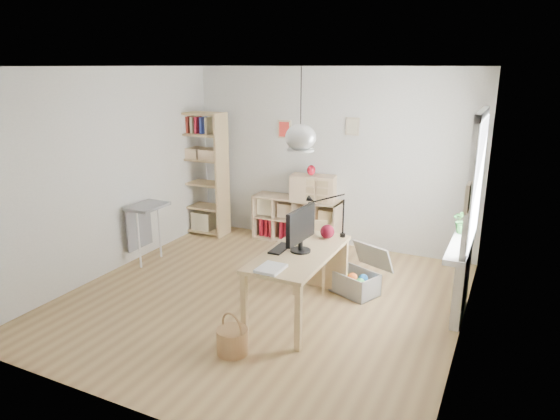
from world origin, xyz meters
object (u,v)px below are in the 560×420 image
at_px(chair, 310,251).
at_px(drawer_chest, 313,188).
at_px(tall_bookshelf, 202,169).
at_px(storage_chest, 358,278).
at_px(monitor, 301,228).
at_px(cube_shelf, 296,223).
at_px(desk, 299,260).

distance_m(chair, drawer_chest, 1.65).
bearing_deg(tall_bookshelf, storage_chest, -20.28).
bearing_deg(monitor, drawer_chest, 113.59).
xyz_separation_m(tall_bookshelf, drawer_chest, (1.86, 0.24, -0.18)).
xyz_separation_m(cube_shelf, chair, (0.86, -1.53, 0.19)).
relative_size(chair, storage_chest, 1.10).
distance_m(storage_chest, monitor, 1.25).
relative_size(desk, drawer_chest, 2.23).
xyz_separation_m(desk, storage_chest, (0.44, 0.83, -0.47)).
height_order(storage_chest, drawer_chest, drawer_chest).
bearing_deg(cube_shelf, desk, -65.39).
distance_m(desk, tall_bookshelf, 3.27).
height_order(desk, storage_chest, desk).
bearing_deg(tall_bookshelf, drawer_chest, 7.36).
bearing_deg(chair, monitor, -96.62).
relative_size(desk, tall_bookshelf, 0.75).
relative_size(cube_shelf, monitor, 2.48).
distance_m(tall_bookshelf, storage_chest, 3.35).
height_order(tall_bookshelf, chair, tall_bookshelf).
bearing_deg(monitor, cube_shelf, 119.84).
bearing_deg(tall_bookshelf, cube_shelf, 10.19).
bearing_deg(desk, monitor, 52.12).
bearing_deg(desk, tall_bookshelf, 142.99).
relative_size(tall_bookshelf, drawer_chest, 2.97).
relative_size(storage_chest, monitor, 1.37).
xyz_separation_m(desk, cube_shelf, (-1.02, 2.23, -0.36)).
height_order(chair, drawer_chest, drawer_chest).
relative_size(monitor, drawer_chest, 0.84).
height_order(monitor, drawer_chest, monitor).
bearing_deg(chair, desk, -97.62).
height_order(tall_bookshelf, drawer_chest, tall_bookshelf).
bearing_deg(drawer_chest, monitor, -80.18).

